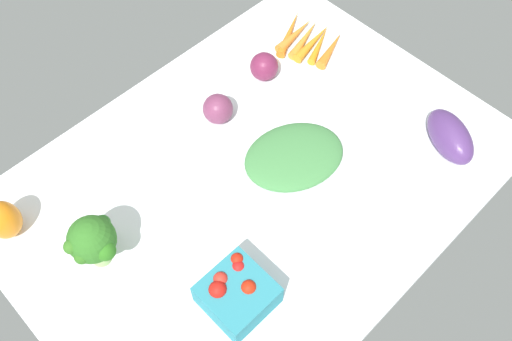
% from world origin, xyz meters
% --- Properties ---
extents(tablecloth, '(1.04, 0.76, 0.02)m').
position_xyz_m(tablecloth, '(0.00, 0.00, 0.01)').
color(tablecloth, white).
rests_on(tablecloth, ground).
extents(red_onion_near_basket, '(0.07, 0.07, 0.07)m').
position_xyz_m(red_onion_near_basket, '(-0.21, -0.19, 0.05)').
color(red_onion_near_basket, maroon).
rests_on(red_onion_near_basket, tablecloth).
extents(carrot_bunch, '(0.17, 0.19, 0.03)m').
position_xyz_m(carrot_bunch, '(-0.37, -0.19, 0.03)').
color(carrot_bunch, orange).
rests_on(carrot_bunch, tablecloth).
extents(eggplant, '(0.13, 0.16, 0.08)m').
position_xyz_m(eggplant, '(-0.35, 0.24, 0.06)').
color(eggplant, '#533270').
rests_on(eggplant, tablecloth).
extents(red_onion_center, '(0.07, 0.07, 0.07)m').
position_xyz_m(red_onion_center, '(-0.05, -0.17, 0.05)').
color(red_onion_center, '#773556').
rests_on(red_onion_center, tablecloth).
extents(broccoli_head, '(0.10, 0.10, 0.13)m').
position_xyz_m(broccoli_head, '(0.34, -0.07, 0.10)').
color(broccoli_head, '#9DC174').
rests_on(broccoli_head, tablecloth).
extents(bell_pepper_orange, '(0.07, 0.07, 0.09)m').
position_xyz_m(bell_pepper_orange, '(0.44, -0.25, 0.07)').
color(bell_pepper_orange, orange).
rests_on(bell_pepper_orange, tablecloth).
extents(leafy_greens_clump, '(0.26, 0.23, 0.04)m').
position_xyz_m(leafy_greens_clump, '(-0.08, 0.03, 0.04)').
color(leafy_greens_clump, '#448547').
rests_on(leafy_greens_clump, tablecloth).
extents(berry_basket, '(0.12, 0.12, 0.07)m').
position_xyz_m(berry_basket, '(0.21, 0.17, 0.05)').
color(berry_basket, teal).
rests_on(berry_basket, tablecloth).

